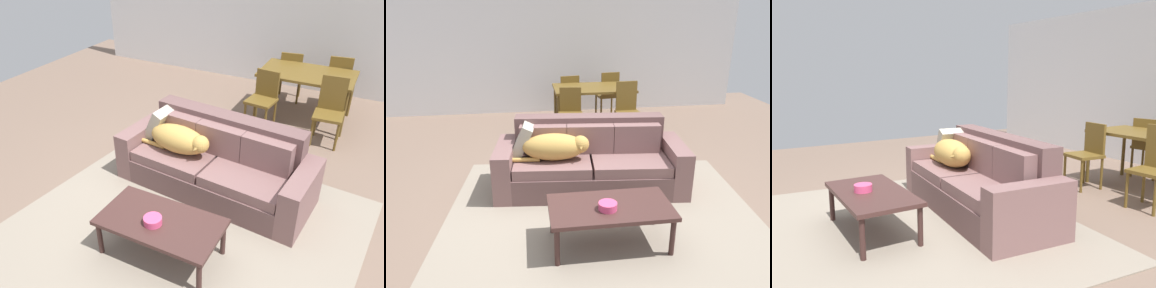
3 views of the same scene
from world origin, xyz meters
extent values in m
plane|color=#7A6252|center=(0.00, 0.00, 0.00)|extent=(10.00, 10.00, 0.00)
cube|color=silver|center=(0.00, 4.00, 1.35)|extent=(8.00, 0.12, 2.70)
cube|color=gray|center=(0.21, -0.60, 0.01)|extent=(3.71, 3.59, 0.01)
cube|color=brown|center=(0.21, 0.24, 0.16)|extent=(1.94, 1.05, 0.32)
cube|color=#7A5756|center=(-0.25, 0.29, 0.38)|extent=(0.98, 0.92, 0.13)
cube|color=#7A5756|center=(0.68, 0.20, 0.38)|extent=(0.98, 0.92, 0.13)
cube|color=brown|center=(0.24, 0.56, 0.66)|extent=(1.88, 0.42, 0.42)
cube|color=#7A5756|center=(-0.35, 0.43, 0.62)|extent=(0.58, 0.21, 0.35)
cube|color=#7A5756|center=(0.22, 0.37, 0.62)|extent=(0.58, 0.21, 0.35)
cube|color=#7A5756|center=(0.80, 0.31, 0.62)|extent=(0.58, 0.21, 0.35)
cube|color=#7A5756|center=(-0.82, 0.34, 0.30)|extent=(0.30, 0.89, 0.60)
cube|color=#7A5756|center=(1.25, 0.14, 0.30)|extent=(0.30, 0.89, 0.60)
ellipsoid|color=tan|center=(-0.24, 0.20, 0.60)|extent=(0.77, 0.42, 0.32)
sphere|color=tan|center=(0.07, 0.15, 0.64)|extent=(0.21, 0.21, 0.21)
cone|color=olive|center=(0.06, 0.06, 0.63)|extent=(0.10, 0.12, 0.09)
cylinder|color=tan|center=(-0.58, 0.16, 0.47)|extent=(0.34, 0.08, 0.05)
cube|color=#AAA390|center=(-0.61, 0.43, 0.63)|extent=(0.34, 0.45, 0.43)
cube|color=#452926|center=(0.19, -0.94, 0.40)|extent=(1.16, 0.62, 0.04)
cylinder|color=#3A2320|center=(-0.34, -1.20, 0.19)|extent=(0.05, 0.05, 0.38)
cylinder|color=#3A2320|center=(0.72, -1.20, 0.19)|extent=(0.05, 0.05, 0.38)
cylinder|color=#3A2320|center=(-0.34, -0.67, 0.19)|extent=(0.05, 0.05, 0.38)
cylinder|color=#3A2320|center=(0.72, -0.67, 0.19)|extent=(0.05, 0.05, 0.38)
cylinder|color=#EA4C7F|center=(0.15, -1.00, 0.46)|extent=(0.17, 0.17, 0.07)
cube|color=brown|center=(0.69, 2.68, 0.75)|extent=(1.42, 0.88, 0.04)
cylinder|color=brown|center=(0.02, 2.29, 0.36)|extent=(0.05, 0.05, 0.73)
cylinder|color=brown|center=(1.35, 2.29, 0.36)|extent=(0.05, 0.05, 0.73)
cylinder|color=brown|center=(0.02, 3.07, 0.36)|extent=(0.05, 0.05, 0.73)
cylinder|color=brown|center=(1.35, 3.07, 0.36)|extent=(0.05, 0.05, 0.73)
cube|color=brown|center=(0.18, 2.01, 0.45)|extent=(0.45, 0.45, 0.04)
cube|color=brown|center=(0.21, 2.19, 0.68)|extent=(0.36, 0.08, 0.41)
cylinder|color=brown|center=(-0.01, 1.86, 0.22)|extent=(0.04, 0.04, 0.43)
cylinder|color=brown|center=(0.33, 1.82, 0.22)|extent=(0.04, 0.04, 0.43)
cylinder|color=brown|center=(0.04, 2.20, 0.22)|extent=(0.04, 0.04, 0.43)
cylinder|color=brown|center=(0.37, 2.16, 0.22)|extent=(0.04, 0.04, 0.43)
cube|color=brown|center=(1.18, 1.99, 0.44)|extent=(0.42, 0.42, 0.04)
cube|color=brown|center=(1.17, 2.17, 0.71)|extent=(0.36, 0.05, 0.50)
cylinder|color=brown|center=(1.01, 1.81, 0.21)|extent=(0.04, 0.04, 0.42)
cylinder|color=brown|center=(1.35, 1.83, 0.21)|extent=(0.04, 0.04, 0.42)
cylinder|color=brown|center=(1.00, 2.15, 0.21)|extent=(0.04, 0.04, 0.42)
cylinder|color=brown|center=(1.34, 2.17, 0.21)|extent=(0.04, 0.04, 0.42)
cube|color=brown|center=(0.29, 3.31, 0.45)|extent=(0.45, 0.45, 0.04)
cube|color=brown|center=(0.32, 3.13, 0.68)|extent=(0.36, 0.08, 0.42)
cylinder|color=brown|center=(0.44, 3.50, 0.22)|extent=(0.04, 0.04, 0.43)
cylinder|color=brown|center=(0.10, 3.46, 0.22)|extent=(0.04, 0.04, 0.43)
cylinder|color=brown|center=(0.48, 3.16, 0.22)|extent=(0.04, 0.04, 0.43)
cylinder|color=brown|center=(0.15, 3.12, 0.22)|extent=(0.04, 0.04, 0.43)
cube|color=brown|center=(1.08, 3.33, 0.45)|extent=(0.44, 0.44, 0.04)
cube|color=brown|center=(1.10, 3.15, 0.70)|extent=(0.36, 0.08, 0.47)
cylinder|color=brown|center=(1.23, 3.51, 0.22)|extent=(0.04, 0.04, 0.43)
cylinder|color=brown|center=(0.89, 3.47, 0.22)|extent=(0.04, 0.04, 0.43)
cylinder|color=brown|center=(1.27, 3.18, 0.22)|extent=(0.04, 0.04, 0.43)
cylinder|color=brown|center=(0.93, 3.14, 0.22)|extent=(0.04, 0.04, 0.43)
camera|label=1|loc=(1.71, -3.26, 2.87)|focal=36.54mm
camera|label=2|loc=(-0.56, -4.01, 2.23)|focal=35.73mm
camera|label=3|loc=(3.73, -2.06, 1.53)|focal=36.45mm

